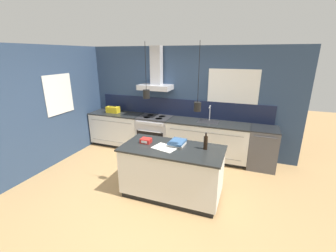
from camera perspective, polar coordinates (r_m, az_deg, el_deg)
ground_plane at (r=4.40m, az=-5.43°, el=-15.60°), size 16.00×16.00×0.00m
wall_back at (r=5.64m, az=2.83°, el=6.99°), size 5.60×2.13×2.60m
wall_left at (r=5.80m, az=-24.89°, el=5.16°), size 0.08×3.80×2.60m
counter_run_left at (r=6.29m, az=-12.58°, el=-0.70°), size 1.41×0.64×0.91m
counter_run_sink at (r=5.41m, az=9.83°, el=-3.59°), size 1.89×0.64×1.28m
oven_range at (r=5.78m, az=-3.37°, el=-2.01°), size 0.81×0.66×0.91m
dishwasher at (r=5.35m, az=22.88°, el=-5.13°), size 0.58×0.65×0.91m
kitchen_island at (r=4.00m, az=1.05°, el=-11.44°), size 1.73×0.86×0.91m
bottle_on_island at (r=3.75m, az=9.53°, el=-4.13°), size 0.07×0.07×0.29m
book_stack at (r=3.90m, az=2.42°, el=-4.29°), size 0.26×0.35×0.08m
red_supply_box at (r=4.01m, az=-5.63°, el=-3.71°), size 0.18×0.15×0.08m
paper_pile at (r=3.80m, az=-0.77°, el=-5.51°), size 0.45×0.37×0.01m
yellow_toolbox at (r=6.20m, az=-13.82°, el=4.06°), size 0.34×0.18×0.19m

